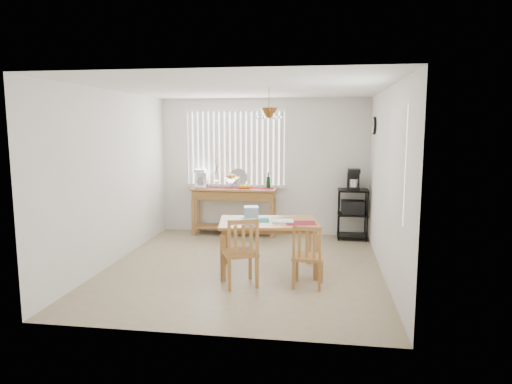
% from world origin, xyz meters
% --- Properties ---
extents(ground, '(4.00, 4.50, 0.01)m').
position_xyz_m(ground, '(0.00, 0.00, -0.01)').
color(ground, '#9D8B6A').
extents(room_shell, '(4.20, 4.70, 2.70)m').
position_xyz_m(room_shell, '(0.00, 0.02, 1.69)').
color(room_shell, white).
rests_on(room_shell, ground).
extents(sideboard, '(1.61, 0.45, 0.90)m').
position_xyz_m(sideboard, '(-0.53, 2.00, 0.68)').
color(sideboard, '#AC743A').
rests_on(sideboard, ground).
extents(sideboard_items, '(1.53, 0.38, 0.69)m').
position_xyz_m(sideboard_items, '(-0.80, 2.02, 1.05)').
color(sideboard_items, maroon).
rests_on(sideboard_items, sideboard).
extents(wire_cart, '(0.55, 0.44, 0.93)m').
position_xyz_m(wire_cart, '(1.69, 1.99, 0.56)').
color(wire_cart, black).
rests_on(wire_cart, ground).
extents(cart_items, '(0.22, 0.26, 0.38)m').
position_xyz_m(cart_items, '(1.69, 2.00, 1.10)').
color(cart_items, black).
rests_on(cart_items, wire_cart).
extents(dining_table, '(1.50, 1.09, 0.74)m').
position_xyz_m(dining_table, '(0.38, -0.13, 0.65)').
color(dining_table, '#AC743A').
rests_on(dining_table, ground).
extents(table_items, '(1.11, 0.49, 0.24)m').
position_xyz_m(table_items, '(0.27, -0.27, 0.82)').
color(table_items, '#16787E').
rests_on(table_items, dining_table).
extents(chair_left, '(0.55, 0.55, 0.91)m').
position_xyz_m(chair_left, '(0.10, -0.79, 0.45)').
color(chair_left, '#AC743A').
rests_on(chair_left, ground).
extents(chair_right, '(0.41, 0.41, 0.83)m').
position_xyz_m(chair_right, '(0.96, -0.72, 0.41)').
color(chair_right, '#AC743A').
rests_on(chair_right, ground).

